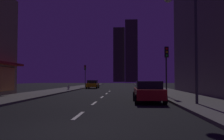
# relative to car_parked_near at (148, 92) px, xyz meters

# --- Properties ---
(ground_plane) EXTENTS (78.00, 136.00, 0.10)m
(ground_plane) POSITION_rel_car_parked_near_xyz_m (-3.60, 22.90, -0.79)
(ground_plane) COLOR black
(sidewalk_right) EXTENTS (4.00, 76.00, 0.15)m
(sidewalk_right) POSITION_rel_car_parked_near_xyz_m (3.40, 22.90, -0.67)
(sidewalk_right) COLOR #605E59
(sidewalk_right) RESTS_ON ground
(sidewalk_left) EXTENTS (4.00, 76.00, 0.15)m
(sidewalk_left) POSITION_rel_car_parked_near_xyz_m (-10.60, 22.90, -0.67)
(sidewalk_left) COLOR #605E59
(sidewalk_left) RESTS_ON ground
(lane_marking_center) EXTENTS (0.16, 28.20, 0.01)m
(lane_marking_center) POSITION_rel_car_parked_near_xyz_m (-3.60, 1.90, -0.73)
(lane_marking_center) COLOR silver
(lane_marking_center) RESTS_ON ground
(skyscraper_distant_tall) EXTENTS (8.12, 8.67, 38.39)m
(skyscraper_distant_tall) POSITION_rel_car_parked_near_xyz_m (-5.40, 148.36, 18.45)
(skyscraper_distant_tall) COLOR #353228
(skyscraper_distant_tall) RESTS_ON ground
(skyscraper_distant_mid) EXTENTS (8.15, 7.30, 41.04)m
(skyscraper_distant_mid) POSITION_rel_car_parked_near_xyz_m (2.95, 137.03, 19.78)
(skyscraper_distant_mid) COLOR #312F25
(skyscraper_distant_mid) RESTS_ON ground
(car_parked_near) EXTENTS (1.98, 4.24, 1.45)m
(car_parked_near) POSITION_rel_car_parked_near_xyz_m (0.00, 0.00, 0.00)
(car_parked_near) COLOR #B21919
(car_parked_near) RESTS_ON ground
(car_parked_far) EXTENTS (1.98, 4.24, 1.45)m
(car_parked_far) POSITION_rel_car_parked_near_xyz_m (-7.20, 24.39, 0.00)
(car_parked_far) COLOR gold
(car_parked_far) RESTS_ON ground
(fire_hydrant_far_left) EXTENTS (0.42, 0.30, 0.65)m
(fire_hydrant_far_left) POSITION_rel_car_parked_near_xyz_m (-9.50, 16.24, -0.29)
(fire_hydrant_far_left) COLOR #B2B2B2
(fire_hydrant_far_left) RESTS_ON sidewalk_left
(traffic_light_near_right) EXTENTS (0.32, 0.48, 4.20)m
(traffic_light_near_right) POSITION_rel_car_parked_near_xyz_m (1.90, 3.66, 2.45)
(traffic_light_near_right) COLOR #2D2D2D
(traffic_light_near_right) RESTS_ON sidewalk_right
(traffic_light_far_left) EXTENTS (0.32, 0.48, 4.20)m
(traffic_light_far_left) POSITION_rel_car_parked_near_xyz_m (-9.10, 27.55, 2.45)
(traffic_light_far_left) COLOR #2D2D2D
(traffic_light_far_left) RESTS_ON sidewalk_left
(street_lamp_right) EXTENTS (1.96, 0.56, 6.58)m
(street_lamp_right) POSITION_rel_car_parked_near_xyz_m (1.78, -2.04, 4.33)
(street_lamp_right) COLOR #38383D
(street_lamp_right) RESTS_ON sidewalk_right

